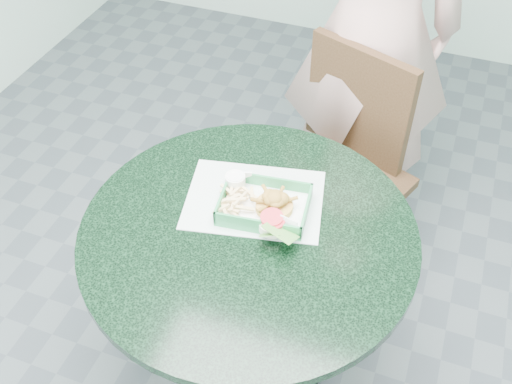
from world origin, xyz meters
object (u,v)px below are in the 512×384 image
(food_basket, at_px, (264,212))
(crab_sandwich, at_px, (274,206))
(cafe_table, at_px, (249,271))
(dining_chair, at_px, (347,155))
(sauce_ramekin, at_px, (239,182))

(food_basket, relative_size, crab_sandwich, 2.32)
(crab_sandwich, bearing_deg, cafe_table, -119.13)
(cafe_table, distance_m, crab_sandwich, 0.24)
(food_basket, bearing_deg, dining_chair, 78.66)
(cafe_table, relative_size, sauce_ramekin, 16.01)
(crab_sandwich, xyz_separation_m, sauce_ramekin, (-0.13, 0.06, 0.00))
(dining_chair, height_order, crab_sandwich, dining_chair)
(cafe_table, bearing_deg, crab_sandwich, 60.87)
(dining_chair, distance_m, food_basket, 0.66)
(cafe_table, xyz_separation_m, sauce_ramekin, (-0.09, 0.14, 0.22))
(food_basket, xyz_separation_m, sauce_ramekin, (-0.10, 0.06, 0.03))
(cafe_table, xyz_separation_m, crab_sandwich, (0.05, 0.08, 0.22))
(food_basket, height_order, sauce_ramekin, sauce_ramekin)
(crab_sandwich, distance_m, sauce_ramekin, 0.14)
(sauce_ramekin, bearing_deg, cafe_table, -59.31)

